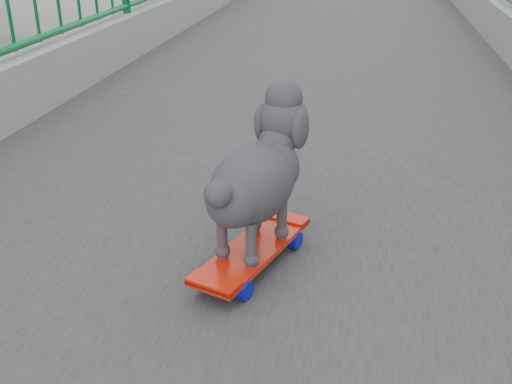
{
  "coord_description": "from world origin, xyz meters",
  "views": [
    {
      "loc": [
        0.32,
        -2.25,
        7.95
      ],
      "look_at": [
        0.04,
        -0.71,
        7.22
      ],
      "focal_mm": 42.0,
      "sensor_mm": 36.0,
      "label": 1
    }
  ],
  "objects_px": {
    "skateboard": "(253,252)",
    "car_5": "(38,300)",
    "car_1": "(45,169)",
    "poodle": "(257,174)"
  },
  "relations": [
    {
      "from": "skateboard",
      "to": "car_5",
      "type": "xyz_separation_m",
      "value": [
        -6.04,
        7.89,
        -6.39
      ]
    },
    {
      "from": "car_1",
      "to": "poodle",
      "type": "bearing_deg",
      "value": -56.92
    },
    {
      "from": "poodle",
      "to": "car_1",
      "type": "bearing_deg",
      "value": 142.2
    },
    {
      "from": "poodle",
      "to": "car_1",
      "type": "distance_m",
      "value": 18.16
    },
    {
      "from": "poodle",
      "to": "car_5",
      "type": "xyz_separation_m",
      "value": [
        -6.05,
        7.87,
        -6.62
      ]
    },
    {
      "from": "skateboard",
      "to": "car_1",
      "type": "bearing_deg",
      "value": 142.13
    },
    {
      "from": "poodle",
      "to": "car_5",
      "type": "distance_m",
      "value": 11.93
    },
    {
      "from": "car_1",
      "to": "car_5",
      "type": "height_order",
      "value": "car_1"
    },
    {
      "from": "poodle",
      "to": "car_5",
      "type": "relative_size",
      "value": 0.12
    },
    {
      "from": "skateboard",
      "to": "car_5",
      "type": "bearing_deg",
      "value": 146.55
    }
  ]
}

